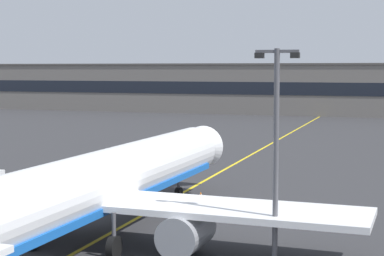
# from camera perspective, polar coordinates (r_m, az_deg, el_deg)

# --- Properties ---
(taxiway_centreline) EXTENTS (2.03, 179.99, 0.01)m
(taxiway_centreline) POSITION_cam_1_polar(r_m,az_deg,el_deg) (58.40, 0.73, -4.89)
(taxiway_centreline) COLOR yellow
(taxiway_centreline) RESTS_ON ground
(airliner_foreground) EXTENTS (32.08, 41.45, 11.65)m
(airliner_foreground) POSITION_cam_1_polar(r_m,az_deg,el_deg) (38.01, -9.20, -5.34)
(airliner_foreground) COLOR white
(airliner_foreground) RESTS_ON ground
(apron_lamp_post) EXTENTS (2.24, 0.90, 11.33)m
(apron_lamp_post) POSITION_cam_1_polar(r_m,az_deg,el_deg) (32.90, 7.42, -2.40)
(apron_lamp_post) COLOR #515156
(apron_lamp_post) RESTS_ON ground
(safety_cone_by_nose_gear) EXTENTS (0.44, 0.44, 0.55)m
(safety_cone_by_nose_gear) POSITION_cam_1_polar(r_m,az_deg,el_deg) (51.63, 0.78, -5.96)
(safety_cone_by_nose_gear) COLOR orange
(safety_cone_by_nose_gear) RESTS_ON ground
(terminal_building) EXTENTS (163.06, 12.40, 11.42)m
(terminal_building) POSITION_cam_1_polar(r_m,az_deg,el_deg) (146.73, 9.79, 3.43)
(terminal_building) COLOR slate
(terminal_building) RESTS_ON ground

